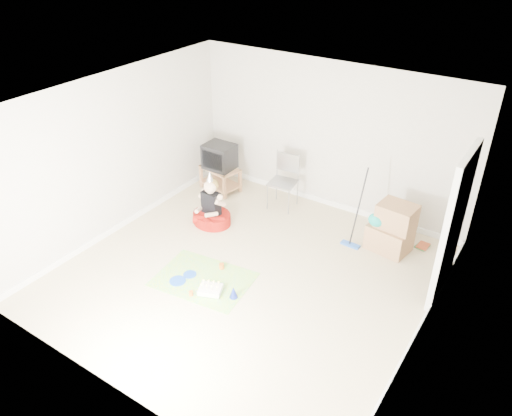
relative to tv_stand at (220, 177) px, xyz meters
The scene contains 16 objects.
ground 2.68m from the tv_stand, 44.87° to the right, with size 5.00×5.00×0.00m, color beige.
doorway_recess 4.49m from the tv_stand, ahead, with size 0.02×0.90×2.05m, color black.
tv_stand is the anchor object (origin of this frame).
crt_tv 0.42m from the tv_stand, 116.57° to the left, with size 0.54×0.45×0.47m, color black.
folding_chair 1.34m from the tv_stand, ahead, with size 0.50×0.48×1.01m.
cardboard_boxes 3.41m from the tv_stand, ahead, with size 0.70×0.57×0.80m.
floor_mop 2.89m from the tv_stand, ahead, with size 0.31×0.41×1.23m.
book_pile 3.87m from the tv_stand, ahead, with size 0.21×0.25×0.05m.
seated_woman 1.21m from the tv_stand, 60.13° to the right, with size 0.71×0.71×0.98m.
party_mat 2.76m from the tv_stand, 58.36° to the right, with size 1.36×0.99×0.01m, color #DC2E8D.
birthday_cake 3.04m from the tv_stand, 55.81° to the right, with size 0.38×0.35×0.15m.
blue_plate_near 2.67m from the tv_stand, 62.95° to the right, with size 0.19×0.19×0.01m, color #1648B7.
blue_plate_far 2.84m from the tv_stand, 65.82° to the right, with size 0.24×0.24×0.01m, color #1648B7.
orange_cup_near 2.51m from the tv_stand, 52.76° to the right, with size 0.07×0.07×0.08m, color orange.
orange_cup_far 3.11m from the tv_stand, 60.70° to the right, with size 0.06×0.06×0.07m, color orange.
blue_party_hat 3.16m from the tv_stand, 49.86° to the right, with size 0.12×0.12×0.18m, color #182CAE.
Camera 1 is at (3.32, -4.78, 4.60)m, focal length 35.00 mm.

